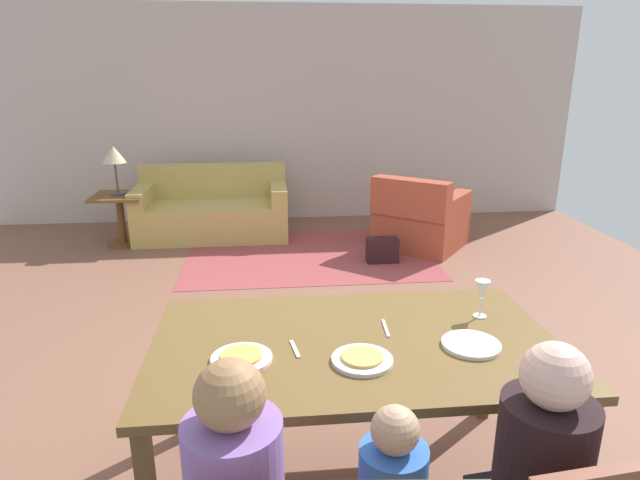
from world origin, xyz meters
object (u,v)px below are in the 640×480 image
Objects in this scene: dining_table at (355,355)px; wine_glass at (482,291)px; plate_near_woman at (471,345)px; handbag at (382,250)px; side_table at (120,212)px; table_lamp at (114,156)px; plate_near_man at (242,359)px; couch at (213,211)px; armchair at (420,220)px; plate_near_child at (362,360)px.

dining_table is 0.69m from wine_glass.
plate_near_woman is at bearing -118.22° from wine_glass.
side_table is at bearing 162.30° from handbag.
table_lamp is at bearing 121.52° from plate_near_woman.
side_table reaches higher than handbag.
handbag is at bearing -17.70° from table_lamp.
table_lamp reaches higher than wine_glass.
dining_table is at bearing -63.14° from side_table.
wine_glass reaches higher than plate_near_woman.
dining_table is at bearing 13.87° from plate_near_man.
dining_table is 0.51m from plate_near_man.
side_table is 2.97m from handbag.
plate_near_man is 1.00× the size of plate_near_woman.
wine_glass is 0.11× the size of couch.
plate_near_man is at bearing -69.54° from side_table.
side_table is at bearing 172.45° from armchair.
plate_near_woman is at bearing -58.48° from table_lamp.
plate_near_woman is at bearing 1.18° from plate_near_man.
couch is (-1.01, 4.23, -0.39)m from dining_table.
dining_table is 1.01× the size of couch.
dining_table is at bearing 168.37° from plate_near_woman.
dining_table is 5.52× the size of handbag.
wine_glass is 4.42m from couch.
plate_near_woman is (0.97, 0.02, 0.00)m from plate_near_man.
wine_glass is 4.63m from table_lamp.
armchair reaches higher than dining_table.
table_lamp is (-2.65, 3.80, 0.12)m from wine_glass.
plate_near_man is 1.00× the size of plate_near_child.
dining_table is 4.47m from table_lamp.
armchair is at bearing 41.58° from handbag.
plate_near_child is 0.49m from plate_near_woman.
wine_glass is at bearing -101.57° from armchair.
plate_near_child is 4.62m from table_lamp.
plate_near_child reaches higher than handbag.
wine_glass is at bearing 29.50° from plate_near_child.
table_lamp is 3.09m from handbag.
wine_glass reaches higher than plate_near_man.
plate_near_woman is 3.76m from armchair.
plate_near_child is 0.21× the size of armchair.
plate_near_child is 0.78× the size of handbag.
dining_table is 7.07× the size of plate_near_woman.
armchair is at bearing -7.55° from table_lamp.
plate_near_man is 4.41m from couch.
wine_glass is at bearing -55.08° from side_table.
plate_near_man reaches higher than side_table.
handbag is at bearing 84.24° from plate_near_woman.
couch is 1.25m from table_lamp.
dining_table is 7.07× the size of plate_near_child.
side_table is at bearing -104.04° from table_lamp.
table_lamp reaches higher than dining_table.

